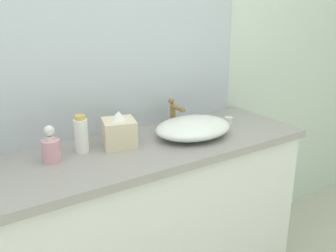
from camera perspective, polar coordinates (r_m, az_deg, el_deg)
bathroom_wall_rear at (r=1.80m, az=-11.99°, el=12.17°), size 6.00×0.06×2.60m
vanity_counter at (r=1.88m, az=-4.21°, el=-15.51°), size 1.64×0.51×0.87m
wall_mirror_panel at (r=1.79m, az=-9.02°, el=14.39°), size 1.47×0.01×1.00m
sink_basin at (r=1.80m, az=3.83°, el=-0.25°), size 0.38×0.29×0.09m
faucet at (r=1.91m, az=0.94°, el=2.28°), size 0.03×0.13×0.15m
soap_dispenser at (r=1.59m, az=-17.20°, el=-3.10°), size 0.07×0.07×0.15m
lotion_bottle at (r=1.65m, az=-12.91°, el=-1.27°), size 0.06×0.06×0.16m
tissue_box at (r=1.69m, az=-7.35°, el=-0.77°), size 0.17×0.17×0.16m
candle_jar at (r=2.01m, az=9.09°, el=0.81°), size 0.05×0.05×0.04m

